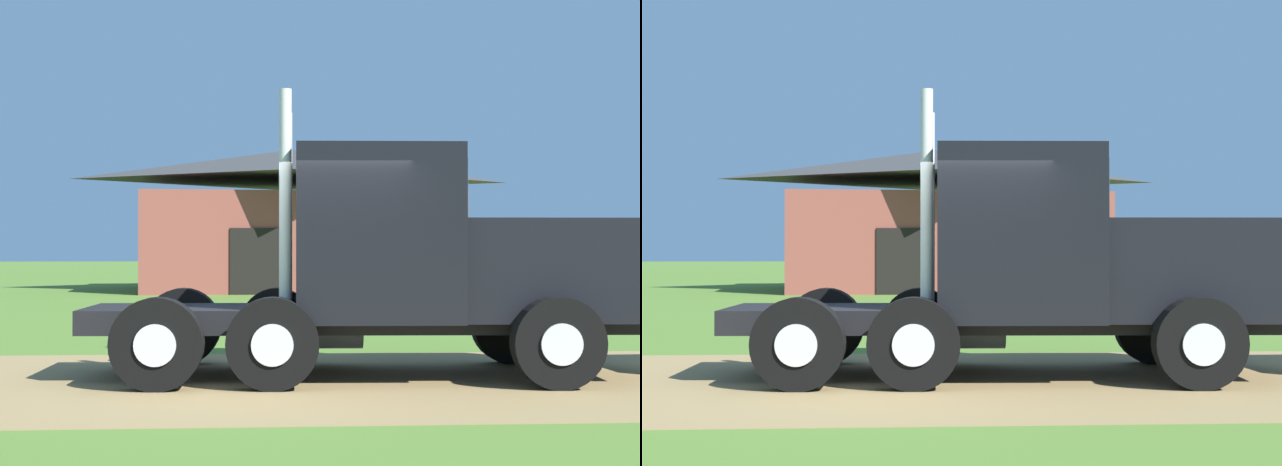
{
  "view_description": "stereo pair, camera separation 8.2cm",
  "coord_description": "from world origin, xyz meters",
  "views": [
    {
      "loc": [
        -0.46,
        -11.25,
        1.55
      ],
      "look_at": [
        0.33,
        0.52,
        1.73
      ],
      "focal_mm": 54.43,
      "sensor_mm": 36.0,
      "label": 1
    },
    {
      "loc": [
        -0.38,
        -11.25,
        1.55
      ],
      "look_at": [
        0.33,
        0.52,
        1.73
      ],
      "focal_mm": 54.43,
      "sensor_mm": 36.0,
      "label": 2
    }
  ],
  "objects": [
    {
      "name": "truck_foreground_white",
      "position": [
        1.46,
        0.41,
        1.31
      ],
      "size": [
        6.78,
        2.95,
        3.32
      ],
      "color": "black",
      "rests_on": "ground_plane"
    },
    {
      "name": "dirt_track",
      "position": [
        0.0,
        0.0,
        0.0
      ],
      "size": [
        120.0,
        5.77,
        0.01
      ],
      "primitive_type": "cube",
      "color": "olive",
      "rests_on": "ground_plane"
    },
    {
      "name": "shed_building",
      "position": [
        1.02,
        24.85,
        2.52
      ],
      "size": [
        12.14,
        9.05,
        5.22
      ],
      "color": "brown",
      "rests_on": "ground_plane"
    },
    {
      "name": "ground_plane",
      "position": [
        0.0,
        0.0,
        0.0
      ],
      "size": [
        200.0,
        200.0,
        0.0
      ],
      "primitive_type": "plane",
      "color": "#51762A"
    }
  ]
}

